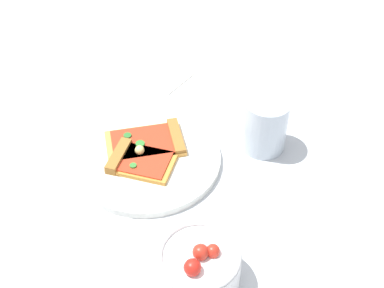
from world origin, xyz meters
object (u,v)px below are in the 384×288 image
object	(u,v)px
plate	(148,159)
pizza_slice_near	(150,142)
salad_bowl	(199,267)
soda_glass	(265,126)
paper_napkin	(164,76)
pizza_slice_far	(137,160)

from	to	relation	value
plate	pizza_slice_near	world-z (taller)	pizza_slice_near
pizza_slice_near	salad_bowl	size ratio (longest dim) A/B	1.41
plate	soda_glass	distance (m)	0.22
salad_bowl	paper_napkin	xyz separation A→B (m)	(0.40, -0.33, -0.04)
pizza_slice_near	paper_napkin	world-z (taller)	pizza_slice_near
paper_napkin	plate	bearing A→B (deg)	128.56
pizza_slice_near	soda_glass	distance (m)	0.21
pizza_slice_far	soda_glass	bearing A→B (deg)	-122.68
plate	paper_napkin	distance (m)	0.27
plate	paper_napkin	size ratio (longest dim) A/B	2.68
salad_bowl	soda_glass	xyz separation A→B (m)	(0.11, -0.30, 0.01)
plate	paper_napkin	xyz separation A→B (m)	(0.17, -0.21, -0.01)
soda_glass	plate	bearing A→B (deg)	53.88
paper_napkin	salad_bowl	bearing A→B (deg)	140.61
pizza_slice_near	pizza_slice_far	distance (m)	0.05
pizza_slice_far	paper_napkin	size ratio (longest dim) A/B	1.36
pizza_slice_far	salad_bowl	world-z (taller)	salad_bowl
pizza_slice_near	salad_bowl	xyz separation A→B (m)	(-0.26, 0.15, 0.02)
pizza_slice_near	plate	bearing A→B (deg)	125.87
salad_bowl	pizza_slice_near	bearing A→B (deg)	-30.04
pizza_slice_far	salad_bowl	bearing A→B (deg)	157.55
paper_napkin	soda_glass	bearing A→B (deg)	173.85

